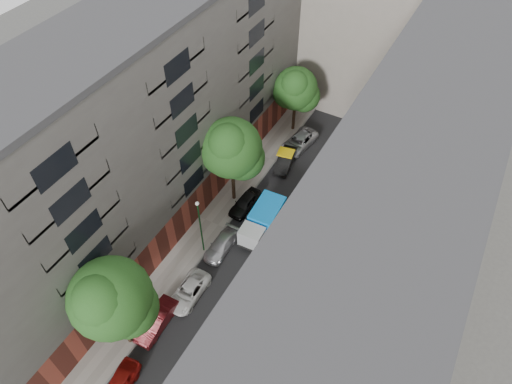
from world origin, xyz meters
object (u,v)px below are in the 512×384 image
Objects in this scene: tarp_truck at (263,221)px; car_left_1 at (156,321)px; car_left_4 at (245,203)px; lamp_post at (200,222)px; tree_mid at (232,151)px; car_left_2 at (189,291)px; car_left_5 at (285,160)px; tree_far at (296,90)px; car_left_3 at (221,245)px; car_right_1 at (226,351)px; car_right_2 at (269,281)px; car_right_3 at (302,243)px; tree_near at (111,301)px; car_left_6 at (299,142)px; pedestrian at (338,230)px.

tarp_truck reaches higher than car_left_1.
lamp_post is at bearing -92.37° from car_left_4.
car_left_2 is at bearing -78.62° from tree_mid.
car_left_5 is at bearing 85.92° from car_left_1.
tree_far is (0.45, 13.18, -1.16)m from tree_mid.
car_right_1 reaches higher than car_left_3.
car_left_4 is 7.54m from lamp_post.
tree_far is at bearing 108.10° from car_right_2.
car_right_1 reaches higher than car_left_4.
tree_near is at bearing -126.84° from car_right_3.
car_left_4 is 11.23m from car_left_6.
car_right_1 is at bearing -74.91° from tree_far.
tree_near is 10.81m from lamp_post.
car_right_3 is 0.41× the size of tree_near.
lamp_post reaches higher than tarp_truck.
car_right_3 is (4.20, -0.04, -0.82)m from tarp_truck.
car_right_1 is 0.52× the size of tree_near.
tree_mid is at bearing 93.80° from car_left_1.
car_left_5 reaches higher than car_left_3.
car_right_1 is at bearing -77.92° from tarp_truck.
car_left_3 is 0.84× the size of car_right_1.
car_left_5 is (0.74, 22.40, -0.01)m from car_left_1.
car_left_6 is 5.84m from tree_far.
tree_far reaches higher than car_left_6.
tarp_truck is 1.32× the size of car_left_1.
tree_far reaches higher than lamp_post.
car_left_3 is 0.64× the size of lamp_post.
car_left_4 is at bearing -14.84° from tree_mid.
car_left_3 is 0.53× the size of tree_far.
tarp_truck is at bearing -75.08° from tree_far.
lamp_post is (-0.78, 8.21, 3.57)m from car_left_1.
tree_far reaches higher than car_left_5.
car_right_1 is at bearing -102.64° from car_right_3.
tree_mid is 7.50m from lamp_post.
car_left_4 is at bearing 86.97° from tree_near.
lamp_post is (-7.12, 0.38, 3.58)m from car_right_2.
car_right_1 is at bearing -55.46° from car_left_3.
car_left_5 is 1.10× the size of car_right_3.
car_left_4 is (-0.80, 11.20, 0.08)m from car_left_2.
car_right_2 is 0.44× the size of tree_near.
tarp_truck reaches higher than pedestrian.
car_left_6 is 14.49m from car_right_3.
tree_near reaches higher than car_right_3.
tarp_truck is at bearing 97.22° from car_right_1.
car_left_2 is at bearing -144.85° from car_right_2.
car_left_4 is 9.68m from pedestrian.
car_left_1 is 0.98× the size of car_left_2.
lamp_post is at bearing -86.11° from car_left_6.
tree_far is 20.23m from lamp_post.
car_left_6 is at bearing 86.55° from tree_near.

